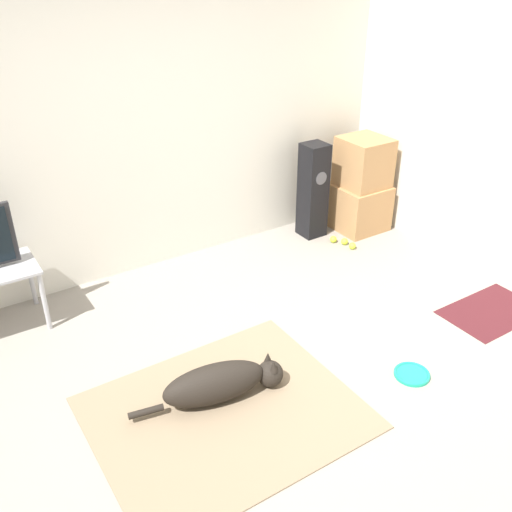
{
  "coord_description": "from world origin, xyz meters",
  "views": [
    {
      "loc": [
        -1.44,
        -2.19,
        2.56
      ],
      "look_at": [
        0.62,
        1.01,
        0.45
      ],
      "focal_mm": 40.0,
      "sensor_mm": 36.0,
      "label": 1
    }
  ],
  "objects": [
    {
      "name": "frisbee",
      "position": [
        1.04,
        -0.27,
        0.01
      ],
      "size": [
        0.24,
        0.24,
        0.03
      ],
      "color": "#199E7A",
      "rests_on": "ground_plane"
    },
    {
      "name": "tennis_ball_by_boxes",
      "position": [
        1.9,
        1.31,
        0.03
      ],
      "size": [
        0.07,
        0.07,
        0.07
      ],
      "color": "#C6E033",
      "rests_on": "ground_plane"
    },
    {
      "name": "area_rug",
      "position": [
        -0.19,
        0.11,
        0.01
      ],
      "size": [
        1.58,
        1.31,
        0.01
      ],
      "color": "#847056",
      "rests_on": "ground_plane"
    },
    {
      "name": "floor_speaker",
      "position": [
        1.77,
        1.78,
        0.46
      ],
      "size": [
        0.22,
        0.23,
        0.92
      ],
      "color": "black",
      "rests_on": "ground_plane"
    },
    {
      "name": "cardboard_box_lower",
      "position": [
        2.26,
        1.65,
        0.23
      ],
      "size": [
        0.48,
        0.5,
        0.45
      ],
      "color": "#A87A4C",
      "rests_on": "ground_plane"
    },
    {
      "name": "door_mat",
      "position": [
        2.13,
        -0.08,
        0.0
      ],
      "size": [
        0.78,
        0.49,
        0.01
      ],
      "color": "#47191E",
      "rests_on": "ground_plane"
    },
    {
      "name": "tennis_ball_near_speaker",
      "position": [
        1.9,
        1.42,
        0.03
      ],
      "size": [
        0.07,
        0.07,
        0.07
      ],
      "color": "#C6E033",
      "rests_on": "ground_plane"
    },
    {
      "name": "ground_plane",
      "position": [
        0.0,
        0.0,
        0.0
      ],
      "size": [
        12.0,
        12.0,
        0.0
      ],
      "primitive_type": "plane",
      "color": "gray"
    },
    {
      "name": "cardboard_box_upper",
      "position": [
        2.27,
        1.65,
        0.69
      ],
      "size": [
        0.42,
        0.44,
        0.47
      ],
      "color": "#A87A4C",
      "rests_on": "cardboard_box_lower"
    },
    {
      "name": "dog",
      "position": [
        -0.14,
        0.23,
        0.14
      ],
      "size": [
        1.0,
        0.34,
        0.27
      ],
      "color": "black",
      "rests_on": "area_rug"
    },
    {
      "name": "wall_back",
      "position": [
        0.0,
        2.1,
        1.27
      ],
      "size": [
        8.0,
        0.06,
        2.55
      ],
      "color": "beige",
      "rests_on": "ground_plane"
    },
    {
      "name": "tennis_ball_loose_on_carpet",
      "position": [
        1.84,
        1.51,
        0.03
      ],
      "size": [
        0.07,
        0.07,
        0.07
      ],
      "color": "#C6E033",
      "rests_on": "ground_plane"
    }
  ]
}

